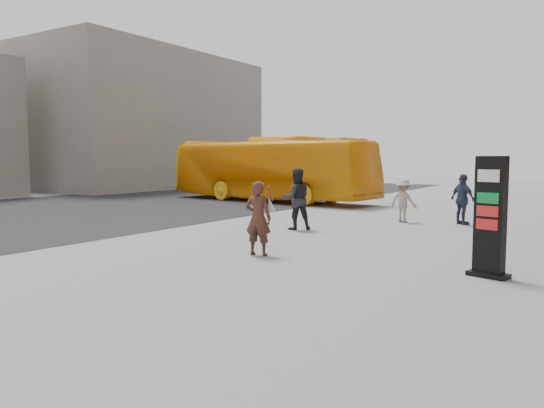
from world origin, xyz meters
The scene contains 9 objects.
ground centered at (0.00, 0.00, 0.00)m, with size 100.00×100.00×0.00m, color #9E9EA3.
road centered at (-13.00, 5.00, 0.00)m, with size 16.00×60.00×0.01m, color black.
bg_building_far centered at (-24.00, 20.00, 5.00)m, with size 10.00×18.00×10.00m, color gray.
info_pylon centered at (4.83, 0.98, 1.14)m, with size 0.80×0.54×2.28m.
woman centered at (-0.09, 0.51, 0.88)m, with size 0.73×0.69×1.72m.
bus centered at (-8.22, 13.59, 1.64)m, with size 2.75×11.77×3.28m, color #EFA411.
pedestrian_a centered at (-1.55, 4.79, 0.96)m, with size 0.93×0.73×1.92m, color black.
pedestrian_b centered at (0.64, 8.47, 0.75)m, with size 0.97×0.56×1.50m, color gray.
pedestrian_c centered at (2.54, 8.87, 0.85)m, with size 1.00×0.42×1.71m, color #2E3450.
Camera 1 is at (6.69, -9.50, 2.24)m, focal length 35.00 mm.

